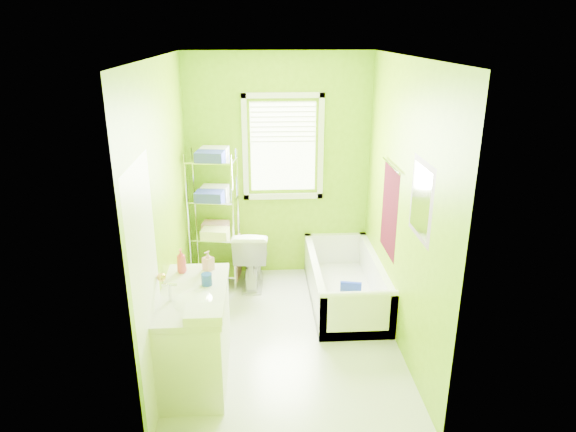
{
  "coord_description": "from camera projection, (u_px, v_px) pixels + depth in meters",
  "views": [
    {
      "loc": [
        -0.23,
        -4.29,
        2.81
      ],
      "look_at": [
        0.04,
        0.25,
        1.15
      ],
      "focal_mm": 32.0,
      "sensor_mm": 36.0,
      "label": 1
    }
  ],
  "objects": [
    {
      "name": "toilet",
      "position": [
        252.0,
        256.0,
        5.89
      ],
      "size": [
        0.43,
        0.71,
        0.71
      ],
      "primitive_type": "imported",
      "rotation": [
        0.0,
        0.0,
        3.09
      ],
      "color": "white",
      "rests_on": "ground"
    },
    {
      "name": "bathtub",
      "position": [
        345.0,
        288.0,
        5.58
      ],
      "size": [
        0.74,
        1.59,
        0.51
      ],
      "color": "white",
      "rests_on": "ground"
    },
    {
      "name": "ground",
      "position": [
        286.0,
        335.0,
        5.0
      ],
      "size": [
        2.9,
        2.9,
        0.0
      ],
      "primitive_type": "plane",
      "color": "silver",
      "rests_on": "ground"
    },
    {
      "name": "wire_shelf_unit",
      "position": [
        215.0,
        204.0,
        5.72
      ],
      "size": [
        0.57,
        0.47,
        1.6
      ],
      "color": "silver",
      "rests_on": "ground"
    },
    {
      "name": "window",
      "position": [
        283.0,
        142.0,
        5.79
      ],
      "size": [
        0.92,
        0.05,
        1.22
      ],
      "color": "white",
      "rests_on": "ground"
    },
    {
      "name": "door",
      "position": [
        148.0,
        298.0,
        3.67
      ],
      "size": [
        0.09,
        0.8,
        2.0
      ],
      "color": "white",
      "rests_on": "ground"
    },
    {
      "name": "room_envelope",
      "position": [
        285.0,
        183.0,
        4.47
      ],
      "size": [
        2.14,
        2.94,
        2.62
      ],
      "color": "#77AC08",
      "rests_on": "ground"
    },
    {
      "name": "right_wall_decor",
      "position": [
        401.0,
        206.0,
        4.59
      ],
      "size": [
        0.04,
        1.48,
        1.17
      ],
      "color": "#450714",
      "rests_on": "ground"
    },
    {
      "name": "vanity",
      "position": [
        195.0,
        332.0,
        4.28
      ],
      "size": [
        0.55,
        1.07,
        1.02
      ],
      "color": "white",
      "rests_on": "ground"
    }
  ]
}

